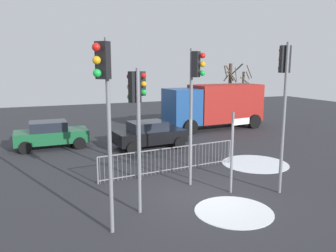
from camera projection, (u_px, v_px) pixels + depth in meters
The scene contains 15 objects.
ground_plane at pixel (202, 196), 11.59m from camera, with size 60.00×60.00×0.00m, color #2D2D33.
traffic_light_foreground_right at pixel (141, 100), 12.58m from camera, with size 0.35×0.56×4.31m.
traffic_light_rear_left at pixel (195, 87), 11.97m from camera, with size 0.46×0.48×5.02m.
traffic_light_mid_right at pixel (105, 94), 8.28m from camera, with size 0.47×0.46×5.09m.
traffic_light_mid_left at pixel (135, 108), 9.84m from camera, with size 0.37×0.55×4.36m.
traffic_light_foreground_left at pixel (284, 85), 11.35m from camera, with size 0.36×0.56×5.18m.
direction_sign_post at pixel (234, 148), 11.64m from camera, with size 0.78×0.17×2.86m.
pedestrian_guard_railing at pixel (170, 159), 14.06m from camera, with size 6.25×0.69×1.07m.
car_green_near at pixel (51, 134), 18.24m from camera, with size 3.82×1.96×1.47m.
car_black_far at pixel (149, 134), 18.20m from camera, with size 3.93×2.19×1.47m.
delivery_truck at pixel (215, 104), 23.80m from camera, with size 7.18×3.07×3.10m.
bare_tree_left at pixel (230, 84), 34.31m from camera, with size 1.75×1.77×4.68m.
bare_tree_right at pixel (243, 90), 30.83m from camera, with size 1.78×1.78×4.49m.
snow_patch_kerb at pixel (255, 164), 15.37m from camera, with size 2.99×2.99×0.01m, color white.
snow_patch_island at pixel (234, 211), 10.32m from camera, with size 2.41×2.41×0.01m, color white.
Camera 1 is at (-5.22, -9.73, 4.41)m, focal length 35.97 mm.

